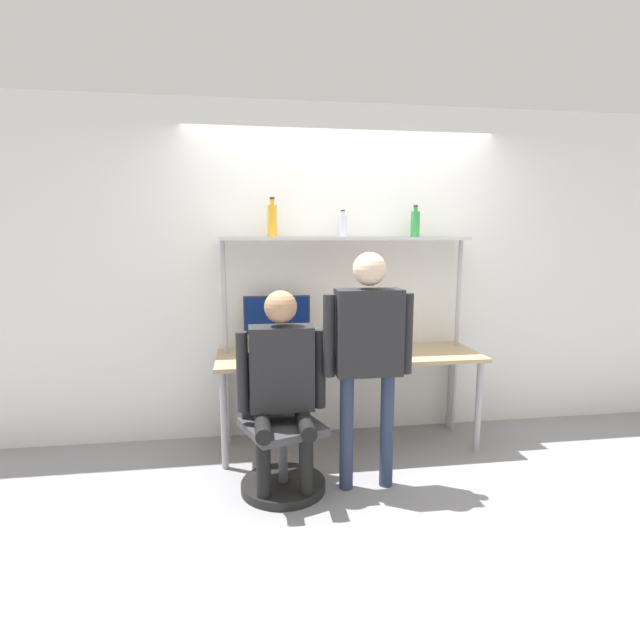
% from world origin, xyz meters
% --- Properties ---
extents(ground_plane, '(12.00, 12.00, 0.00)m').
position_xyz_m(ground_plane, '(0.00, 0.00, 0.00)').
color(ground_plane, gray).
extents(wall_back, '(8.00, 0.06, 2.70)m').
position_xyz_m(wall_back, '(0.00, 0.71, 1.35)').
color(wall_back, white).
rests_on(wall_back, ground_plane).
extents(desk, '(2.05, 0.66, 0.75)m').
position_xyz_m(desk, '(0.00, 0.35, 0.68)').
color(desk, tan).
rests_on(desk, ground_plane).
extents(shelf_unit, '(1.95, 0.31, 1.66)m').
position_xyz_m(shelf_unit, '(0.00, 0.51, 1.46)').
color(shelf_unit, silver).
rests_on(shelf_unit, ground_plane).
extents(monitor, '(0.53, 0.18, 0.44)m').
position_xyz_m(monitor, '(-0.55, 0.54, 1.01)').
color(monitor, '#333338').
rests_on(monitor, desk).
extents(laptop, '(0.34, 0.21, 0.20)m').
position_xyz_m(laptop, '(-0.56, 0.22, 0.81)').
color(laptop, silver).
rests_on(laptop, desk).
extents(cell_phone, '(0.07, 0.15, 0.01)m').
position_xyz_m(cell_phone, '(-0.32, 0.19, 0.76)').
color(cell_phone, '#264C8C').
rests_on(cell_phone, desk).
extents(office_chair, '(0.59, 0.59, 0.91)m').
position_xyz_m(office_chair, '(-0.59, -0.26, 0.28)').
color(office_chair, black).
rests_on(office_chair, ground_plane).
extents(person_seated, '(0.58, 0.46, 1.33)m').
position_xyz_m(person_seated, '(-0.57, -0.30, 0.78)').
color(person_seated, black).
rests_on(person_seated, ground_plane).
extents(person_standing, '(0.59, 0.21, 1.57)m').
position_xyz_m(person_standing, '(-0.02, -0.33, 1.00)').
color(person_standing, '#2D3856').
rests_on(person_standing, ground_plane).
extents(bottle_amber, '(0.07, 0.07, 0.30)m').
position_xyz_m(bottle_amber, '(-0.58, 0.51, 1.78)').
color(bottle_amber, gold).
rests_on(bottle_amber, shelf_unit).
extents(bottle_green, '(0.07, 0.07, 0.25)m').
position_xyz_m(bottle_green, '(0.56, 0.51, 1.76)').
color(bottle_green, '#2D8C3F').
rests_on(bottle_green, shelf_unit).
extents(bottle_clear, '(0.07, 0.07, 0.21)m').
position_xyz_m(bottle_clear, '(-0.03, 0.51, 1.75)').
color(bottle_clear, silver).
rests_on(bottle_clear, shelf_unit).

